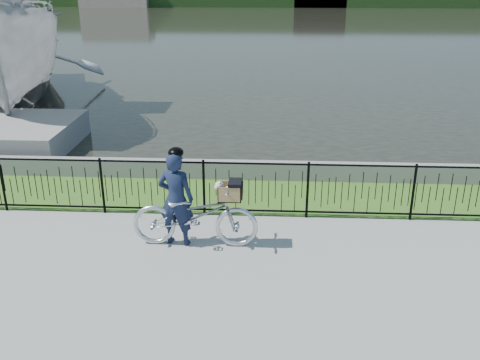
{
  "coord_description": "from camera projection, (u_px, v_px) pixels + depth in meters",
  "views": [
    {
      "loc": [
        0.21,
        -7.88,
        4.58
      ],
      "look_at": [
        -0.27,
        1.0,
        1.0
      ],
      "focal_mm": 40.0,
      "sensor_mm": 36.0,
      "label": 1
    }
  ],
  "objects": [
    {
      "name": "bicycle_rig",
      "position": [
        196.0,
        214.0,
        9.23
      ],
      "size": [
        2.19,
        0.76,
        1.24
      ],
      "color": "silver",
      "rests_on": "ground"
    },
    {
      "name": "fence",
      "position": [
        255.0,
        189.0,
        10.29
      ],
      "size": [
        14.0,
        0.06,
        1.15
      ],
      "primitive_type": null,
      "color": "black",
      "rests_on": "ground"
    },
    {
      "name": "grass_strip",
      "position": [
        256.0,
        195.0,
        11.43
      ],
      "size": [
        60.0,
        2.0,
        0.01
      ],
      "primitive_type": "cube",
      "color": "#3D6720",
      "rests_on": "ground"
    },
    {
      "name": "quay_wall",
      "position": [
        258.0,
        170.0,
        12.28
      ],
      "size": [
        60.0,
        0.3,
        0.4
      ],
      "primitive_type": "cube",
      "color": "gray",
      "rests_on": "ground"
    },
    {
      "name": "cyclist",
      "position": [
        176.0,
        198.0,
        9.17
      ],
      "size": [
        0.68,
        0.5,
        1.78
      ],
      "color": "#141D38",
      "rests_on": "ground"
    },
    {
      "name": "boat_near",
      "position": [
        3.0,
        49.0,
        17.45
      ],
      "size": [
        7.75,
        10.69,
        5.68
      ],
      "color": "#AAAAAA",
      "rests_on": "water"
    },
    {
      "name": "water",
      "position": [
        267.0,
        32.0,
        39.59
      ],
      "size": [
        120.0,
        120.0,
        0.0
      ],
      "primitive_type": "plane",
      "color": "black",
      "rests_on": "ground"
    },
    {
      "name": "ground",
      "position": [
        253.0,
        257.0,
        9.02
      ],
      "size": [
        120.0,
        120.0,
        0.0
      ],
      "primitive_type": "plane",
      "color": "gray",
      "rests_on": "ground"
    }
  ]
}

